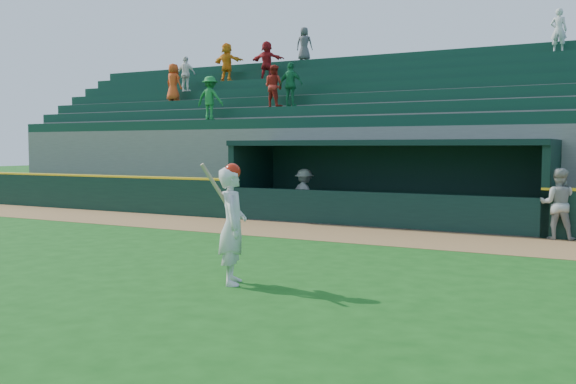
{
  "coord_description": "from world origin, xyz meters",
  "views": [
    {
      "loc": [
        6.44,
        -10.41,
        2.25
      ],
      "look_at": [
        0.0,
        1.6,
        1.3
      ],
      "focal_mm": 40.0,
      "sensor_mm": 36.0,
      "label": 1
    }
  ],
  "objects": [
    {
      "name": "wall_stripe_left",
      "position": [
        -12.25,
        6.55,
        1.23
      ],
      "size": [
        15.5,
        0.32,
        0.06
      ],
      "primitive_type": "cube",
      "color": "yellow",
      "rests_on": "field_wall_left"
    },
    {
      "name": "dugout",
      "position": [
        0.0,
        8.0,
        1.36
      ],
      "size": [
        9.4,
        2.8,
        2.46
      ],
      "color": "slate",
      "rests_on": "ground"
    },
    {
      "name": "warning_track",
      "position": [
        0.0,
        4.9,
        0.01
      ],
      "size": [
        40.0,
        3.0,
        0.01
      ],
      "primitive_type": "cube",
      "color": "olive",
      "rests_on": "ground"
    },
    {
      "name": "batter_at_plate",
      "position": [
        0.7,
        -1.63,
        0.99
      ],
      "size": [
        0.75,
        0.86,
        2.01
      ],
      "color": "silver",
      "rests_on": "ground"
    },
    {
      "name": "field_wall_left",
      "position": [
        -12.25,
        6.55,
        0.6
      ],
      "size": [
        15.5,
        0.3,
        1.2
      ],
      "primitive_type": "cube",
      "color": "black",
      "rests_on": "ground"
    },
    {
      "name": "ground",
      "position": [
        0.0,
        0.0,
        0.0
      ],
      "size": [
        120.0,
        120.0,
        0.0
      ],
      "primitive_type": "plane",
      "color": "#154E13",
      "rests_on": "ground"
    },
    {
      "name": "stands",
      "position": [
        -0.02,
        12.57,
        2.4
      ],
      "size": [
        34.5,
        6.28,
        7.43
      ],
      "color": "slate",
      "rests_on": "ground"
    },
    {
      "name": "dugout_player_inside",
      "position": [
        -2.52,
        7.38,
        0.79
      ],
      "size": [
        1.15,
        0.87,
        1.58
      ],
      "primitive_type": "imported",
      "rotation": [
        0.0,
        0.0,
        2.83
      ],
      "color": "gray",
      "rests_on": "ground"
    },
    {
      "name": "dugout_player_front",
      "position": [
        4.9,
        6.39,
        0.88
      ],
      "size": [
        0.88,
        0.7,
        1.75
      ],
      "primitive_type": "imported",
      "rotation": [
        0.0,
        0.0,
        3.19
      ],
      "color": "#9FA09B",
      "rests_on": "ground"
    }
  ]
}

